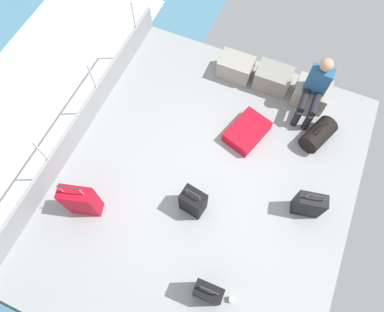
{
  "coord_description": "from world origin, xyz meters",
  "views": [
    {
      "loc": [
        0.55,
        -1.74,
        4.97
      ],
      "look_at": [
        -0.31,
        0.26,
        0.25
      ],
      "focal_mm": 32.15,
      "sensor_mm": 36.0,
      "label": 1
    }
  ],
  "objects_px": {
    "suitcase_3": "(208,292)",
    "duffel_bag": "(318,134)",
    "cargo_crate_2": "(311,94)",
    "suitcase_1": "(247,132)",
    "cargo_crate_0": "(235,67)",
    "passenger_seated": "(315,89)",
    "suitcase_4": "(309,205)",
    "paper_cup": "(232,300)",
    "cargo_crate_1": "(273,78)",
    "suitcase_0": "(193,202)",
    "suitcase_2": "(81,201)"
  },
  "relations": [
    {
      "from": "suitcase_3",
      "to": "passenger_seated",
      "type": "bearing_deg",
      "value": 82.96
    },
    {
      "from": "passenger_seated",
      "to": "suitcase_4",
      "type": "bearing_deg",
      "value": -75.11
    },
    {
      "from": "cargo_crate_0",
      "to": "suitcase_3",
      "type": "relative_size",
      "value": 0.85
    },
    {
      "from": "suitcase_3",
      "to": "duffel_bag",
      "type": "height_order",
      "value": "suitcase_3"
    },
    {
      "from": "suitcase_4",
      "to": "paper_cup",
      "type": "relative_size",
      "value": 6.56
    },
    {
      "from": "cargo_crate_1",
      "to": "suitcase_0",
      "type": "relative_size",
      "value": 0.93
    },
    {
      "from": "suitcase_1",
      "to": "suitcase_3",
      "type": "bearing_deg",
      "value": -82.51
    },
    {
      "from": "suitcase_1",
      "to": "suitcase_2",
      "type": "relative_size",
      "value": 0.9
    },
    {
      "from": "suitcase_0",
      "to": "duffel_bag",
      "type": "relative_size",
      "value": 1.01
    },
    {
      "from": "suitcase_0",
      "to": "paper_cup",
      "type": "xyz_separation_m",
      "value": [
        0.97,
        -0.97,
        -0.22
      ]
    },
    {
      "from": "suitcase_2",
      "to": "duffel_bag",
      "type": "distance_m",
      "value": 3.74
    },
    {
      "from": "cargo_crate_2",
      "to": "suitcase_3",
      "type": "height_order",
      "value": "suitcase_3"
    },
    {
      "from": "duffel_bag",
      "to": "paper_cup",
      "type": "distance_m",
      "value": 2.84
    },
    {
      "from": "passenger_seated",
      "to": "suitcase_2",
      "type": "bearing_deg",
      "value": -130.0
    },
    {
      "from": "cargo_crate_2",
      "to": "suitcase_1",
      "type": "distance_m",
      "value": 1.29
    },
    {
      "from": "cargo_crate_2",
      "to": "suitcase_1",
      "type": "bearing_deg",
      "value": -125.28
    },
    {
      "from": "suitcase_3",
      "to": "duffel_bag",
      "type": "bearing_deg",
      "value": 75.69
    },
    {
      "from": "cargo_crate_2",
      "to": "suitcase_2",
      "type": "relative_size",
      "value": 0.65
    },
    {
      "from": "suitcase_1",
      "to": "suitcase_4",
      "type": "distance_m",
      "value": 1.49
    },
    {
      "from": "cargo_crate_2",
      "to": "suitcase_4",
      "type": "height_order",
      "value": "suitcase_4"
    },
    {
      "from": "suitcase_0",
      "to": "suitcase_4",
      "type": "bearing_deg",
      "value": 21.94
    },
    {
      "from": "cargo_crate_0",
      "to": "duffel_bag",
      "type": "distance_m",
      "value": 1.81
    },
    {
      "from": "suitcase_3",
      "to": "cargo_crate_2",
      "type": "bearing_deg",
      "value": 83.32
    },
    {
      "from": "duffel_bag",
      "to": "suitcase_2",
      "type": "bearing_deg",
      "value": -138.78
    },
    {
      "from": "passenger_seated",
      "to": "suitcase_3",
      "type": "relative_size",
      "value": 1.49
    },
    {
      "from": "cargo_crate_2",
      "to": "suitcase_4",
      "type": "xyz_separation_m",
      "value": [
        0.46,
        -1.92,
        0.07
      ]
    },
    {
      "from": "passenger_seated",
      "to": "suitcase_3",
      "type": "bearing_deg",
      "value": -97.04
    },
    {
      "from": "suitcase_3",
      "to": "paper_cup",
      "type": "relative_size",
      "value": 7.25
    },
    {
      "from": "suitcase_4",
      "to": "paper_cup",
      "type": "height_order",
      "value": "suitcase_4"
    },
    {
      "from": "suitcase_0",
      "to": "suitcase_1",
      "type": "relative_size",
      "value": 0.81
    },
    {
      "from": "suitcase_4",
      "to": "suitcase_2",
      "type": "bearing_deg",
      "value": -157.23
    },
    {
      "from": "suitcase_0",
      "to": "suitcase_3",
      "type": "height_order",
      "value": "suitcase_3"
    },
    {
      "from": "cargo_crate_0",
      "to": "paper_cup",
      "type": "distance_m",
      "value": 3.74
    },
    {
      "from": "cargo_crate_2",
      "to": "suitcase_1",
      "type": "xyz_separation_m",
      "value": [
        -0.75,
        -1.05,
        -0.09
      ]
    },
    {
      "from": "cargo_crate_2",
      "to": "suitcase_0",
      "type": "bearing_deg",
      "value": -112.76
    },
    {
      "from": "suitcase_1",
      "to": "suitcase_2",
      "type": "bearing_deg",
      "value": -129.8
    },
    {
      "from": "suitcase_0",
      "to": "paper_cup",
      "type": "bearing_deg",
      "value": -44.95
    },
    {
      "from": "cargo_crate_2",
      "to": "paper_cup",
      "type": "distance_m",
      "value": 3.5
    },
    {
      "from": "cargo_crate_0",
      "to": "suitcase_1",
      "type": "xyz_separation_m",
      "value": [
        0.6,
        -1.08,
        -0.08
      ]
    },
    {
      "from": "suitcase_0",
      "to": "duffel_bag",
      "type": "xyz_separation_m",
      "value": [
        1.37,
        1.83,
        -0.1
      ]
    },
    {
      "from": "passenger_seated",
      "to": "paper_cup",
      "type": "distance_m",
      "value": 3.36
    },
    {
      "from": "cargo_crate_0",
      "to": "suitcase_4",
      "type": "height_order",
      "value": "suitcase_4"
    },
    {
      "from": "passenger_seated",
      "to": "suitcase_3",
      "type": "distance_m",
      "value": 3.41
    },
    {
      "from": "suitcase_3",
      "to": "duffel_bag",
      "type": "distance_m",
      "value": 2.96
    },
    {
      "from": "suitcase_4",
      "to": "suitcase_3",
      "type": "bearing_deg",
      "value": -118.13
    },
    {
      "from": "passenger_seated",
      "to": "suitcase_4",
      "type": "distance_m",
      "value": 1.82
    },
    {
      "from": "suitcase_2",
      "to": "duffel_bag",
      "type": "relative_size",
      "value": 1.38
    },
    {
      "from": "cargo_crate_0",
      "to": "cargo_crate_1",
      "type": "distance_m",
      "value": 0.67
    },
    {
      "from": "suitcase_3",
      "to": "duffel_bag",
      "type": "xyz_separation_m",
      "value": [
        0.73,
        2.86,
        -0.13
      ]
    },
    {
      "from": "suitcase_3",
      "to": "suitcase_4",
      "type": "relative_size",
      "value": 1.1
    }
  ]
}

